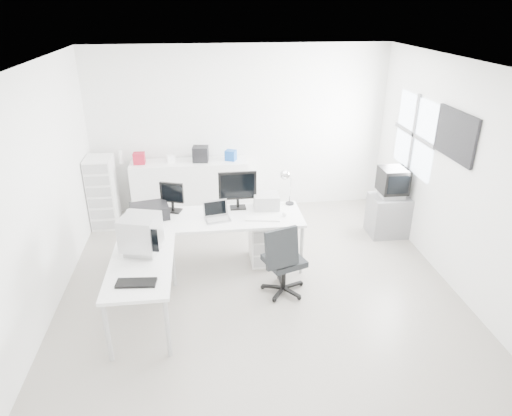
{
  "coord_description": "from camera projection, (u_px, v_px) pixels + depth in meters",
  "views": [
    {
      "loc": [
        -0.63,
        -5.05,
        3.43
      ],
      "look_at": [
        0.0,
        0.2,
        1.0
      ],
      "focal_mm": 32.0,
      "sensor_mm": 36.0,
      "label": 1
    }
  ],
  "objects": [
    {
      "name": "floor",
      "position": [
        258.0,
        283.0,
        6.05
      ],
      "size": [
        5.0,
        5.0,
        0.01
      ],
      "primitive_type": "cube",
      "color": "beige",
      "rests_on": "ground"
    },
    {
      "name": "ceiling",
      "position": [
        258.0,
        63.0,
        4.88
      ],
      "size": [
        5.0,
        5.0,
        0.01
      ],
      "primitive_type": "cube",
      "color": "white",
      "rests_on": "back_wall"
    },
    {
      "name": "back_wall",
      "position": [
        240.0,
        130.0,
        7.72
      ],
      "size": [
        5.0,
        0.02,
        2.8
      ],
      "primitive_type": "cube",
      "color": "white",
      "rests_on": "floor"
    },
    {
      "name": "left_wall",
      "position": [
        41.0,
        194.0,
        5.2
      ],
      "size": [
        0.02,
        5.0,
        2.8
      ],
      "primitive_type": "cube",
      "color": "white",
      "rests_on": "floor"
    },
    {
      "name": "right_wall",
      "position": [
        455.0,
        176.0,
        5.74
      ],
      "size": [
        0.02,
        5.0,
        2.8
      ],
      "primitive_type": "cube",
      "color": "white",
      "rests_on": "floor"
    },
    {
      "name": "window",
      "position": [
        414.0,
        135.0,
        6.74
      ],
      "size": [
        0.02,
        1.2,
        1.1
      ],
      "primitive_type": null,
      "color": "white",
      "rests_on": "right_wall"
    },
    {
      "name": "wall_picture",
      "position": [
        456.0,
        135.0,
        5.62
      ],
      "size": [
        0.04,
        0.9,
        0.6
      ],
      "primitive_type": null,
      "color": "black",
      "rests_on": "right_wall"
    },
    {
      "name": "main_desk",
      "position": [
        215.0,
        241.0,
        6.31
      ],
      "size": [
        2.4,
        0.8,
        0.75
      ],
      "primitive_type": null,
      "color": "white",
      "rests_on": "floor"
    },
    {
      "name": "side_desk",
      "position": [
        144.0,
        292.0,
        5.22
      ],
      "size": [
        0.7,
        1.4,
        0.75
      ],
      "primitive_type": null,
      "color": "white",
      "rests_on": "floor"
    },
    {
      "name": "drawer_pedestal",
      "position": [
        264.0,
        241.0,
        6.46
      ],
      "size": [
        0.4,
        0.5,
        0.6
      ],
      "primitive_type": "cube",
      "color": "white",
      "rests_on": "floor"
    },
    {
      "name": "inkjet_printer",
      "position": [
        150.0,
        211.0,
        6.11
      ],
      "size": [
        0.56,
        0.48,
        0.17
      ],
      "primitive_type": "cube",
      "rotation": [
        0.0,
        0.0,
        0.22
      ],
      "color": "black",
      "rests_on": "main_desk"
    },
    {
      "name": "lcd_monitor_small",
      "position": [
        172.0,
        198.0,
        6.23
      ],
      "size": [
        0.37,
        0.29,
        0.42
      ],
      "primitive_type": null,
      "rotation": [
        0.0,
        0.0,
        -0.34
      ],
      "color": "black",
      "rests_on": "main_desk"
    },
    {
      "name": "lcd_monitor_large",
      "position": [
        238.0,
        190.0,
        6.3
      ],
      "size": [
        0.53,
        0.22,
        0.55
      ],
      "primitive_type": null,
      "rotation": [
        0.0,
        0.0,
        0.02
      ],
      "color": "black",
      "rests_on": "main_desk"
    },
    {
      "name": "laptop",
      "position": [
        217.0,
        213.0,
        6.02
      ],
      "size": [
        0.35,
        0.36,
        0.2
      ],
      "primitive_type": null,
      "rotation": [
        0.0,
        0.0,
        0.2
      ],
      "color": "#B7B7BA",
      "rests_on": "main_desk"
    },
    {
      "name": "white_keyboard",
      "position": [
        263.0,
        219.0,
        6.08
      ],
      "size": [
        0.48,
        0.22,
        0.02
      ],
      "primitive_type": "cube",
      "rotation": [
        0.0,
        0.0,
        -0.17
      ],
      "color": "white",
      "rests_on": "main_desk"
    },
    {
      "name": "white_mouse",
      "position": [
        284.0,
        214.0,
        6.15
      ],
      "size": [
        0.07,
        0.07,
        0.07
      ],
      "primitive_type": "sphere",
      "color": "white",
      "rests_on": "main_desk"
    },
    {
      "name": "laser_printer",
      "position": [
        266.0,
        201.0,
        6.39
      ],
      "size": [
        0.37,
        0.32,
        0.2
      ],
      "primitive_type": "cube",
      "rotation": [
        0.0,
        0.0,
        -0.06
      ],
      "color": "#ABABAB",
      "rests_on": "main_desk"
    },
    {
      "name": "desk_lamp",
      "position": [
        290.0,
        188.0,
        6.44
      ],
      "size": [
        0.18,
        0.18,
        0.49
      ],
      "primitive_type": null,
      "rotation": [
        0.0,
        0.0,
        -0.08
      ],
      "color": "silver",
      "rests_on": "main_desk"
    },
    {
      "name": "crt_monitor",
      "position": [
        141.0,
        237.0,
        5.2
      ],
      "size": [
        0.44,
        0.44,
        0.41
      ],
      "primitive_type": null,
      "rotation": [
        0.0,
        0.0,
        -0.28
      ],
      "color": "#B7B7BA",
      "rests_on": "side_desk"
    },
    {
      "name": "black_keyboard",
      "position": [
        136.0,
        283.0,
        4.7
      ],
      "size": [
        0.42,
        0.2,
        0.03
      ],
      "primitive_type": "cube",
      "rotation": [
        0.0,
        0.0,
        -0.08
      ],
      "color": "black",
      "rests_on": "side_desk"
    },
    {
      "name": "office_chair",
      "position": [
        284.0,
        257.0,
        5.67
      ],
      "size": [
        0.74,
        0.74,
        1.0
      ],
      "primitive_type": null,
      "rotation": [
        0.0,
        0.0,
        0.34
      ],
      "color": "#292C2F",
      "rests_on": "floor"
    },
    {
      "name": "tv_cabinet",
      "position": [
        388.0,
        215.0,
        7.19
      ],
      "size": [
        0.59,
        0.48,
        0.65
      ],
      "primitive_type": "cube",
      "color": "slate",
      "rests_on": "floor"
    },
    {
      "name": "crt_tv",
      "position": [
        393.0,
        183.0,
        6.96
      ],
      "size": [
        0.5,
        0.48,
        0.45
      ],
      "primitive_type": null,
      "color": "black",
      "rests_on": "tv_cabinet"
    },
    {
      "name": "sideboard",
      "position": [
        191.0,
        189.0,
        7.78
      ],
      "size": [
        1.93,
        0.48,
        0.97
      ],
      "primitive_type": "cube",
      "color": "white",
      "rests_on": "floor"
    },
    {
      "name": "clutter_box_a",
      "position": [
        139.0,
        158.0,
        7.45
      ],
      "size": [
        0.18,
        0.16,
        0.18
      ],
      "primitive_type": "cube",
      "rotation": [
        0.0,
        0.0,
        -0.0
      ],
      "color": "#A8182C",
      "rests_on": "sideboard"
    },
    {
      "name": "clutter_box_b",
      "position": [
        170.0,
        159.0,
        7.52
      ],
      "size": [
        0.15,
        0.14,
        0.12
      ],
      "primitive_type": "cube",
      "rotation": [
        0.0,
        0.0,
        0.37
      ],
      "color": "white",
      "rests_on": "sideboard"
    },
    {
      "name": "clutter_box_c",
      "position": [
        201.0,
        154.0,
        7.54
      ],
      "size": [
        0.28,
        0.26,
        0.25
      ],
      "primitive_type": "cube",
      "rotation": [
        0.0,
        0.0,
        -0.11
      ],
      "color": "black",
      "rests_on": "sideboard"
    },
    {
      "name": "clutter_box_d",
      "position": [
        231.0,
        155.0,
        7.62
      ],
      "size": [
        0.22,
        0.21,
        0.17
      ],
      "primitive_type": "cube",
      "rotation": [
        0.0,
        0.0,
        -0.42
      ],
      "color": "#174EA6",
      "rests_on": "sideboard"
    },
    {
      "name": "clutter_bottle",
      "position": [
        121.0,
        157.0,
        7.45
      ],
      "size": [
        0.07,
        0.07,
        0.22
      ],
      "primitive_type": "cylinder",
      "color": "white",
      "rests_on": "sideboard"
    },
    {
      "name": "filing_cabinet",
      "position": [
        103.0,
        192.0,
        7.36
      ],
      "size": [
        0.41,
        0.49,
        1.17
      ],
      "primitive_type": "cube",
      "color": "white",
      "rests_on": "floor"
    }
  ]
}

